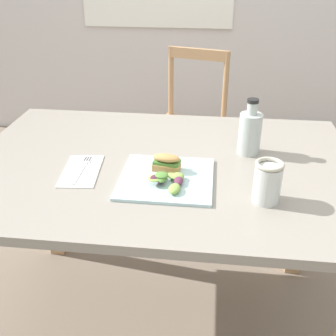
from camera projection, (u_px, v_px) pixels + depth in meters
name	position (u px, v px, depth m)	size (l,w,h in m)	color
ground_plane	(190.00, 320.00, 1.71)	(7.98, 7.98, 0.00)	#7A6B5B
dining_table	(161.00, 193.00, 1.43)	(1.30, 0.89, 0.74)	gray
chair_wooden_far	(189.00, 126.00, 2.41)	(0.49, 0.49, 0.87)	tan
plate_lunch	(166.00, 178.00, 1.26)	(0.28, 0.28, 0.01)	silver
sandwich_half_front	(167.00, 162.00, 1.29)	(0.09, 0.06, 0.06)	tan
salad_mixed_greens	(167.00, 179.00, 1.22)	(0.12, 0.13, 0.04)	#4C2338
napkin_folded	(81.00, 171.00, 1.31)	(0.11, 0.21, 0.00)	white
fork_on_napkin	(83.00, 167.00, 1.33)	(0.03, 0.19, 0.00)	silver
bottle_cold_brew	(250.00, 135.00, 1.40)	(0.08, 0.08, 0.20)	black
mason_jar_iced_tea	(267.00, 184.00, 1.13)	(0.08, 0.08, 0.12)	#995623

